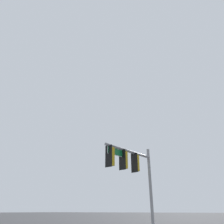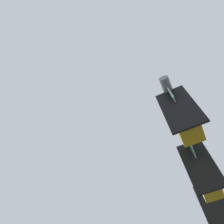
% 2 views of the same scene
% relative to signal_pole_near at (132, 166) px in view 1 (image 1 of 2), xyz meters
% --- Properties ---
extents(signal_pole_near, '(4.78, 1.22, 5.64)m').
position_rel_signal_pole_near_xyz_m(signal_pole_near, '(0.00, 0.00, 0.00)').
color(signal_pole_near, gray).
rests_on(signal_pole_near, ground_plane).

